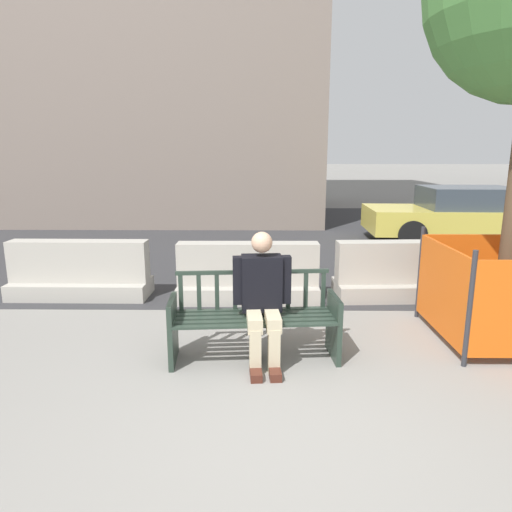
{
  "coord_description": "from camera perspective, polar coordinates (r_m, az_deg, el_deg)",
  "views": [
    {
      "loc": [
        -0.23,
        -3.15,
        2.06
      ],
      "look_at": [
        -0.3,
        2.71,
        0.75
      ],
      "focal_mm": 32.0,
      "sensor_mm": 36.0,
      "label": 1
    }
  ],
  "objects": [
    {
      "name": "jersey_barrier_right",
      "position": [
        6.98,
        18.08,
        -2.28
      ],
      "size": [
        2.03,
        0.78,
        0.84
      ],
      "color": "#ADA89E",
      "rests_on": "ground"
    },
    {
      "name": "jersey_barrier_centre",
      "position": [
        6.54,
        -1.01,
        -2.64
      ],
      "size": [
        2.01,
        0.7,
        0.84
      ],
      "color": "#ADA89E",
      "rests_on": "ground"
    },
    {
      "name": "ground_plane",
      "position": [
        3.76,
        4.32,
        -20.56
      ],
      "size": [
        200.0,
        200.0,
        0.0
      ],
      "primitive_type": "plane",
      "color": "gray"
    },
    {
      "name": "seated_person",
      "position": [
        4.54,
        0.8,
        -4.94
      ],
      "size": [
        0.59,
        0.74,
        1.31
      ],
      "color": "black",
      "rests_on": "ground"
    },
    {
      "name": "construction_fence",
      "position": [
        5.81,
        28.67,
        -3.64
      ],
      "size": [
        1.46,
        1.46,
        1.18
      ],
      "color": "#2D2D33",
      "rests_on": "ground"
    },
    {
      "name": "jersey_barrier_left",
      "position": [
        7.17,
        -21.11,
        -2.13
      ],
      "size": [
        2.01,
        0.7,
        0.84
      ],
      "color": "#ADA89E",
      "rests_on": "ground"
    },
    {
      "name": "street_asphalt",
      "position": [
        12.02,
        1.77,
        2.74
      ],
      "size": [
        120.0,
        12.0,
        0.01
      ],
      "primitive_type": "cube",
      "color": "#333335",
      "rests_on": "ground"
    },
    {
      "name": "street_bench",
      "position": [
        4.68,
        -0.24,
        -8.17
      ],
      "size": [
        1.73,
        0.65,
        0.88
      ],
      "color": "#28382D",
      "rests_on": "ground"
    },
    {
      "name": "car_taxi_near",
      "position": [
        11.89,
        24.25,
        4.74
      ],
      "size": [
        4.35,
        2.14,
        1.31
      ],
      "color": "#DBC64C",
      "rests_on": "ground"
    }
  ]
}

